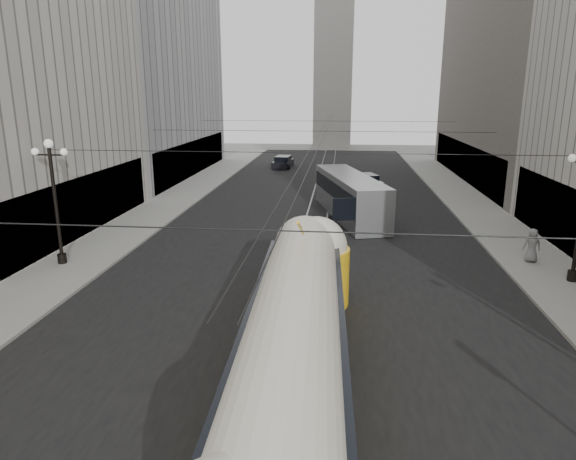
# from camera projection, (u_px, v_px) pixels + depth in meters

# --- Properties ---
(road) EXTENTS (20.00, 85.00, 0.02)m
(road) POSITION_uv_depth(u_px,v_px,m) (318.00, 210.00, 39.34)
(road) COLOR black
(road) RESTS_ON ground
(sidewalk_left) EXTENTS (4.00, 72.00, 0.15)m
(sidewalk_left) POSITION_uv_depth(u_px,v_px,m) (180.00, 197.00, 43.88)
(sidewalk_left) COLOR gray
(sidewalk_left) RESTS_ON ground
(sidewalk_right) EXTENTS (4.00, 72.00, 0.15)m
(sidewalk_right) POSITION_uv_depth(u_px,v_px,m) (468.00, 203.00, 41.48)
(sidewalk_right) COLOR gray
(sidewalk_right) RESTS_ON ground
(rail_left) EXTENTS (0.12, 85.00, 0.04)m
(rail_left) POSITION_uv_depth(u_px,v_px,m) (308.00, 210.00, 39.41)
(rail_left) COLOR gray
(rail_left) RESTS_ON ground
(rail_right) EXTENTS (0.12, 85.00, 0.04)m
(rail_right) POSITION_uv_depth(u_px,v_px,m) (328.00, 210.00, 39.26)
(rail_right) COLOR gray
(rail_right) RESTS_ON ground
(building_left_far) EXTENTS (12.60, 28.60, 28.60)m
(building_left_far) POSITION_uv_depth(u_px,v_px,m) (132.00, 36.00, 52.53)
(building_left_far) COLOR #999999
(building_left_far) RESTS_ON ground
(building_right_far) EXTENTS (12.60, 32.60, 32.60)m
(building_right_far) POSITION_uv_depth(u_px,v_px,m) (542.00, 9.00, 48.01)
(building_right_far) COLOR #514C47
(building_right_far) RESTS_ON ground
(distant_tower) EXTENTS (6.00, 6.00, 31.36)m
(distant_tower) POSITION_uv_depth(u_px,v_px,m) (334.00, 52.00, 81.10)
(distant_tower) COLOR #B2AFA8
(distant_tower) RESTS_ON ground
(lamppost_left_mid) EXTENTS (1.86, 0.44, 6.37)m
(lamppost_left_mid) POSITION_uv_depth(u_px,v_px,m) (55.00, 195.00, 25.70)
(lamppost_left_mid) COLOR black
(lamppost_left_mid) RESTS_ON sidewalk_left
(catenary) EXTENTS (25.00, 72.00, 0.23)m
(catenary) POSITION_uv_depth(u_px,v_px,m) (320.00, 133.00, 36.83)
(catenary) COLOR black
(catenary) RESTS_ON ground
(streetcar) EXTENTS (3.27, 17.49, 3.84)m
(streetcar) POSITION_uv_depth(u_px,v_px,m) (295.00, 344.00, 14.41)
(streetcar) COLOR yellow
(streetcar) RESTS_ON ground
(city_bus) EXTENTS (5.40, 12.27, 3.02)m
(city_bus) POSITION_uv_depth(u_px,v_px,m) (350.00, 194.00, 36.78)
(city_bus) COLOR #939698
(city_bus) RESTS_ON ground
(sedan_white_far) EXTENTS (2.91, 4.48, 1.31)m
(sedan_white_far) POSITION_uv_depth(u_px,v_px,m) (367.00, 182.00, 48.36)
(sedan_white_far) COLOR silver
(sedan_white_far) RESTS_ON ground
(sedan_dark_far) EXTENTS (2.25, 4.63, 1.41)m
(sedan_dark_far) POSITION_uv_depth(u_px,v_px,m) (283.00, 162.00, 61.37)
(sedan_dark_far) COLOR black
(sedan_dark_far) RESTS_ON ground
(pedestrian_sidewalk_right) EXTENTS (0.90, 0.59, 1.77)m
(pedestrian_sidewalk_right) POSITION_uv_depth(u_px,v_px,m) (532.00, 245.00, 26.60)
(pedestrian_sidewalk_right) COLOR slate
(pedestrian_sidewalk_right) RESTS_ON sidewalk_right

